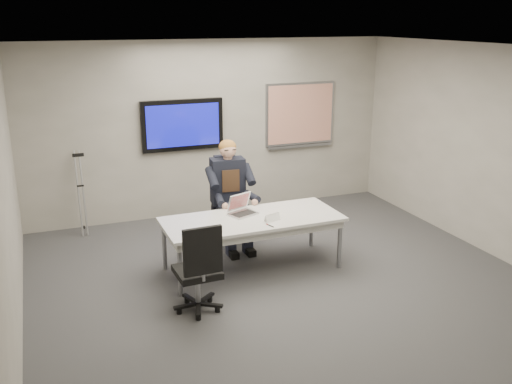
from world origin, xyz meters
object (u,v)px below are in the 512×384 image
object	(u,v)px
office_chair_near	(199,285)
seated_person	(232,206)
office_chair_far	(228,218)
conference_table	(252,224)
laptop	(241,209)

from	to	relation	value
office_chair_near	seated_person	xyz separation A→B (m)	(0.96, 1.64, 0.28)
office_chair_far	seated_person	xyz separation A→B (m)	(-0.01, -0.27, 0.27)
conference_table	laptop	distance (m)	0.27
conference_table	office_chair_far	xyz separation A→B (m)	(0.02, 1.06, -0.28)
office_chair_far	seated_person	world-z (taller)	seated_person
office_chair_far	office_chair_near	world-z (taller)	office_chair_far
seated_person	office_chair_near	bearing A→B (deg)	-114.94
office_chair_near	seated_person	bearing A→B (deg)	-122.43
office_chair_near	laptop	size ratio (longest dim) A/B	2.44
office_chair_far	seated_person	bearing A→B (deg)	-75.17
office_chair_near	seated_person	distance (m)	1.92
office_chair_far	laptop	xyz separation A→B (m)	(-0.09, -0.84, 0.42)
laptop	office_chair_far	bearing A→B (deg)	62.66
conference_table	office_chair_far	bearing A→B (deg)	88.27
office_chair_far	seated_person	size ratio (longest dim) A/B	0.71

